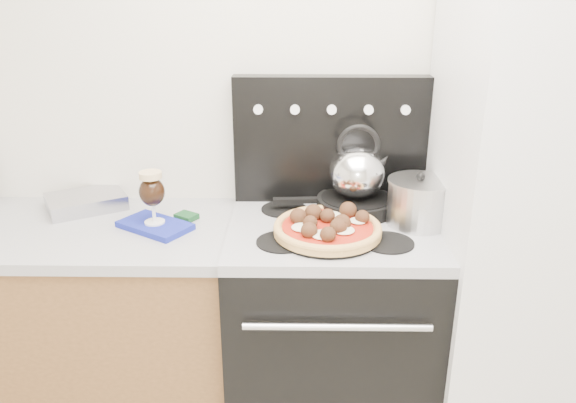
{
  "coord_description": "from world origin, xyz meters",
  "views": [
    {
      "loc": [
        -0.05,
        -0.71,
        1.75
      ],
      "look_at": [
        -0.08,
        1.05,
        1.06
      ],
      "focal_mm": 35.0,
      "sensor_mm": 36.0,
      "label": 1
    }
  ],
  "objects_px": {
    "pizza": "(328,226)",
    "pizza_pan": "(327,235)",
    "base_cabinet": "(56,332)",
    "skillet": "(356,204)",
    "tea_kettle": "(357,168)",
    "fridge": "(528,222)",
    "stock_pot": "(418,203)",
    "stove_body": "(329,336)",
    "oven_mitt": "(155,226)",
    "beer_glass": "(152,197)"
  },
  "relations": [
    {
      "from": "tea_kettle",
      "to": "beer_glass",
      "type": "bearing_deg",
      "value": -179.85
    },
    {
      "from": "beer_glass",
      "to": "stove_body",
      "type": "bearing_deg",
      "value": -0.74
    },
    {
      "from": "base_cabinet",
      "to": "stock_pot",
      "type": "xyz_separation_m",
      "value": [
        1.42,
        -0.01,
        0.57
      ]
    },
    {
      "from": "base_cabinet",
      "to": "stock_pot",
      "type": "distance_m",
      "value": 1.53
    },
    {
      "from": "beer_glass",
      "to": "skillet",
      "type": "distance_m",
      "value": 0.77
    },
    {
      "from": "fridge",
      "to": "pizza",
      "type": "relative_size",
      "value": 5.05
    },
    {
      "from": "fridge",
      "to": "skillet",
      "type": "bearing_deg",
      "value": 164.23
    },
    {
      "from": "fridge",
      "to": "oven_mitt",
      "type": "xyz_separation_m",
      "value": [
        -1.36,
        0.03,
        -0.04
      ]
    },
    {
      "from": "oven_mitt",
      "to": "fridge",
      "type": "bearing_deg",
      "value": -1.41
    },
    {
      "from": "fridge",
      "to": "base_cabinet",
      "type": "bearing_deg",
      "value": 178.41
    },
    {
      "from": "beer_glass",
      "to": "tea_kettle",
      "type": "distance_m",
      "value": 0.77
    },
    {
      "from": "stove_body",
      "to": "pizza",
      "type": "height_order",
      "value": "pizza"
    },
    {
      "from": "tea_kettle",
      "to": "stove_body",
      "type": "bearing_deg",
      "value": -134.3
    },
    {
      "from": "stove_body",
      "to": "skillet",
      "type": "relative_size",
      "value": 2.91
    },
    {
      "from": "stove_body",
      "to": "fridge",
      "type": "distance_m",
      "value": 0.87
    },
    {
      "from": "pizza",
      "to": "tea_kettle",
      "type": "height_order",
      "value": "tea_kettle"
    },
    {
      "from": "pizza_pan",
      "to": "tea_kettle",
      "type": "height_order",
      "value": "tea_kettle"
    },
    {
      "from": "skillet",
      "to": "oven_mitt",
      "type": "bearing_deg",
      "value": -169.74
    },
    {
      "from": "fridge",
      "to": "stove_body",
      "type": "bearing_deg",
      "value": 177.95
    },
    {
      "from": "stove_body",
      "to": "beer_glass",
      "type": "bearing_deg",
      "value": 179.26
    },
    {
      "from": "tea_kettle",
      "to": "fridge",
      "type": "bearing_deg",
      "value": -25.89
    },
    {
      "from": "tea_kettle",
      "to": "skillet",
      "type": "bearing_deg",
      "value": 0.0
    },
    {
      "from": "stove_body",
      "to": "pizza_pan",
      "type": "height_order",
      "value": "pizza_pan"
    },
    {
      "from": "pizza",
      "to": "skillet",
      "type": "distance_m",
      "value": 0.27
    },
    {
      "from": "stove_body",
      "to": "stock_pot",
      "type": "height_order",
      "value": "stock_pot"
    },
    {
      "from": "oven_mitt",
      "to": "pizza",
      "type": "relative_size",
      "value": 0.7
    },
    {
      "from": "fridge",
      "to": "skillet",
      "type": "distance_m",
      "value": 0.63
    },
    {
      "from": "tea_kettle",
      "to": "stock_pot",
      "type": "bearing_deg",
      "value": -40.8
    },
    {
      "from": "pizza",
      "to": "pizza_pan",
      "type": "bearing_deg",
      "value": 0.0
    },
    {
      "from": "stove_body",
      "to": "fridge",
      "type": "height_order",
      "value": "fridge"
    },
    {
      "from": "pizza",
      "to": "tea_kettle",
      "type": "relative_size",
      "value": 1.56
    },
    {
      "from": "stock_pot",
      "to": "pizza_pan",
      "type": "bearing_deg",
      "value": -161.09
    },
    {
      "from": "oven_mitt",
      "to": "stock_pot",
      "type": "relative_size",
      "value": 1.19
    },
    {
      "from": "pizza_pan",
      "to": "stock_pot",
      "type": "bearing_deg",
      "value": 18.91
    },
    {
      "from": "pizza_pan",
      "to": "skillet",
      "type": "bearing_deg",
      "value": 63.14
    },
    {
      "from": "pizza",
      "to": "stock_pot",
      "type": "height_order",
      "value": "stock_pot"
    },
    {
      "from": "stove_body",
      "to": "stock_pot",
      "type": "distance_m",
      "value": 0.64
    },
    {
      "from": "base_cabinet",
      "to": "tea_kettle",
      "type": "height_order",
      "value": "tea_kettle"
    },
    {
      "from": "pizza",
      "to": "skillet",
      "type": "relative_size",
      "value": 1.24
    },
    {
      "from": "oven_mitt",
      "to": "skillet",
      "type": "xyz_separation_m",
      "value": [
        0.75,
        0.14,
        0.04
      ]
    },
    {
      "from": "base_cabinet",
      "to": "skillet",
      "type": "bearing_deg",
      "value": 5.69
    },
    {
      "from": "beer_glass",
      "to": "pizza_pan",
      "type": "bearing_deg",
      "value": -9.41
    },
    {
      "from": "stock_pot",
      "to": "stove_body",
      "type": "bearing_deg",
      "value": -176.59
    },
    {
      "from": "pizza",
      "to": "tea_kettle",
      "type": "xyz_separation_m",
      "value": [
        0.12,
        0.24,
        0.14
      ]
    },
    {
      "from": "stove_body",
      "to": "skillet",
      "type": "distance_m",
      "value": 0.54
    },
    {
      "from": "base_cabinet",
      "to": "stove_body",
      "type": "bearing_deg",
      "value": -1.3
    },
    {
      "from": "pizza",
      "to": "stove_body",
      "type": "bearing_deg",
      "value": 76.17
    },
    {
      "from": "pizza",
      "to": "base_cabinet",
      "type": "bearing_deg",
      "value": 173.6
    },
    {
      "from": "base_cabinet",
      "to": "fridge",
      "type": "height_order",
      "value": "fridge"
    },
    {
      "from": "beer_glass",
      "to": "pizza",
      "type": "height_order",
      "value": "beer_glass"
    }
  ]
}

